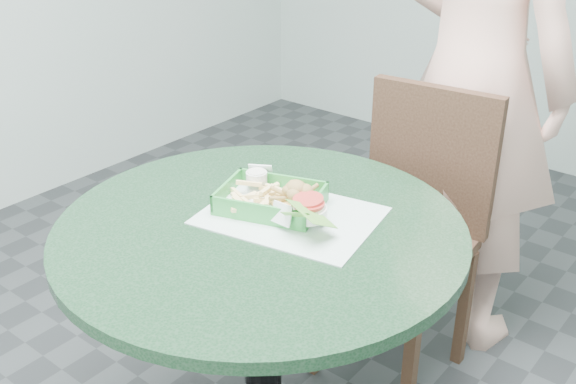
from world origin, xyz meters
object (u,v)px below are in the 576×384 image
Objects in this scene: diner_person at (482,13)px; sauce_ramekin at (268,182)px; crab_sandwich at (292,205)px; cafe_table at (262,292)px; dining_chair at (411,217)px; food_basket at (271,210)px.

diner_person reaches higher than sauce_ramekin.
diner_person is 0.88m from sauce_ramekin.
cafe_table is at bearing -112.20° from crab_sandwich.
sauce_ramekin is at bearing 155.43° from crab_sandwich.
crab_sandwich reaches higher than sauce_ramekin.
dining_chair reaches higher than cafe_table.
dining_chair is 8.50× the size of crab_sandwich.
food_basket is 4.48× the size of sauce_ramekin.
crab_sandwich is 0.14m from sauce_ramekin.
dining_chair is 0.63m from crab_sandwich.
sauce_ramekin is at bearing 135.72° from food_basket.
cafe_table is at bearing 94.18° from diner_person.
diner_person reaches higher than crab_sandwich.
cafe_table is 0.24m from crab_sandwich.
dining_chair reaches higher than crab_sandwich.
dining_chair is at bearing 73.90° from sauce_ramekin.
diner_person is 0.92m from crab_sandwich.
crab_sandwich is at bearing 67.80° from cafe_table.
diner_person is at bearing 83.17° from food_basket.
food_basket is (-0.10, -0.87, -0.35)m from diner_person.
cafe_table is at bearing -55.52° from sauce_ramekin.
crab_sandwich is at bearing 2.77° from food_basket.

